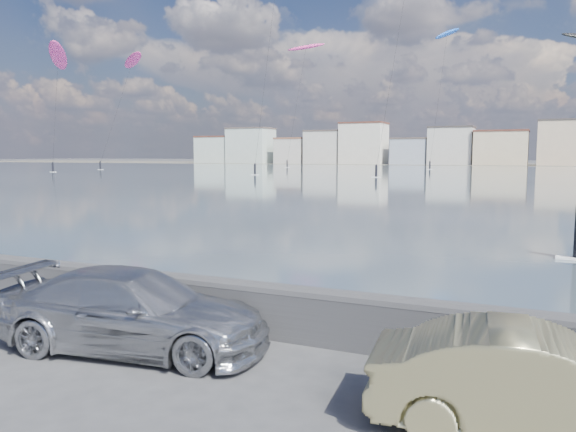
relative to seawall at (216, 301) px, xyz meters
The scene contains 11 objects.
ground 2.76m from the seawall, 90.00° to the right, with size 700.00×700.00×0.00m, color #333335.
bay_water 88.80m from the seawall, 90.00° to the left, with size 500.00×177.00×0.00m, color #374A51.
far_shore_strip 197.30m from the seawall, 90.00° to the left, with size 500.00×60.00×0.00m, color #4C473D.
seawall is the anchor object (origin of this frame).
far_buildings 183.39m from the seawall, 89.59° to the left, with size 240.79×13.26×14.60m.
car_silver 1.75m from the seawall, 114.23° to the right, with size 2.00×4.93×1.43m, color #A5A7AD.
car_champagne 6.25m from the seawall, 19.36° to the right, with size 1.44×4.12×1.36m, color tan.
kitesurfer_9 138.38m from the seawall, 96.94° to the left, with size 6.57×16.58×35.00m.
kitesurfer_14 152.99m from the seawall, 111.73° to the left, with size 10.85×16.51×34.77m.
kitesurfer_16 136.21m from the seawall, 129.99° to the left, with size 9.70×16.98×28.35m.
kitesurfer_17 117.91m from the seawall, 137.37° to the left, with size 8.90×11.66×26.32m.
Camera 1 is at (5.79, -6.66, 3.49)m, focal length 35.00 mm.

